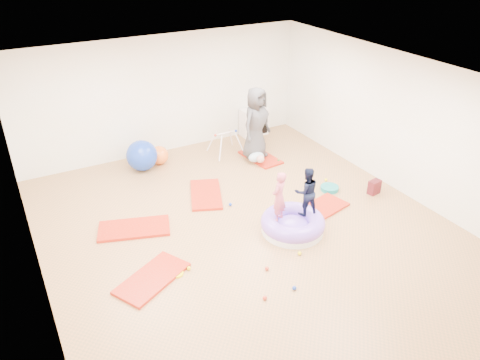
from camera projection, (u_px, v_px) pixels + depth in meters
room at (249, 162)px, 7.90m from camera, size 7.01×8.01×2.81m
gym_mat_front_left at (152, 278)px, 7.36m from camera, size 1.34×1.10×0.05m
gym_mat_mid_left at (134, 228)px, 8.56m from camera, size 1.42×1.01×0.05m
gym_mat_center_back at (206, 194)px, 9.65m from camera, size 1.02×1.35×0.05m
gym_mat_right at (320, 209)px, 9.16m from camera, size 1.25×0.82×0.05m
gym_mat_rear_right at (260, 157)px, 11.19m from camera, size 0.67×1.16×0.05m
inflatable_cushion at (293, 224)px, 8.48m from camera, size 1.17×1.17×0.37m
child_pink at (279, 194)px, 8.09m from camera, size 0.41×0.37×0.95m
child_navy at (307, 189)px, 8.28m from camera, size 0.52×0.45×0.92m
adult_caregiver at (256, 123)px, 10.77m from camera, size 0.98×0.82×1.70m
infant at (257, 158)px, 10.86m from camera, size 0.40×0.40×0.23m
ball_pit_balls at (270, 232)px, 8.45m from camera, size 3.88×3.88×0.07m
exercise_ball_blue at (142, 156)px, 10.52m from camera, size 0.70×0.70×0.70m
exercise_ball_orange at (159, 155)px, 10.84m from camera, size 0.43×0.43×0.43m
infant_play_gym at (226, 140)px, 11.23m from camera, size 0.74×0.70×0.57m
cube_shelf at (254, 122)px, 12.30m from camera, size 0.72×0.35×0.72m
balance_disc at (330, 188)px, 9.84m from camera, size 0.38×0.38×0.08m
backpack at (374, 187)px, 9.67m from camera, size 0.28×0.20×0.30m
yellow_toy at (177, 273)px, 7.47m from camera, size 0.22×0.22×0.03m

